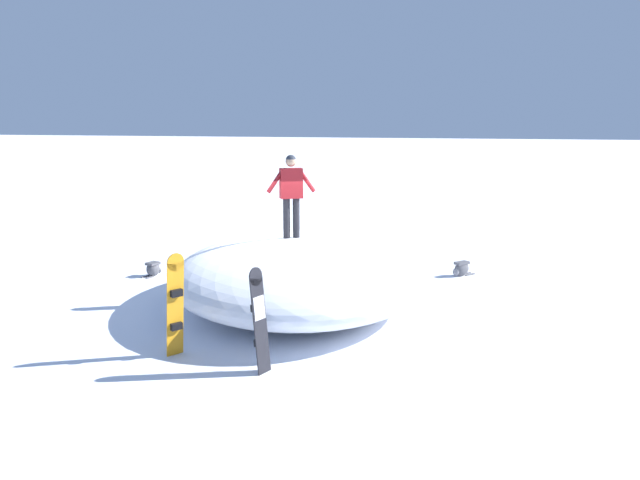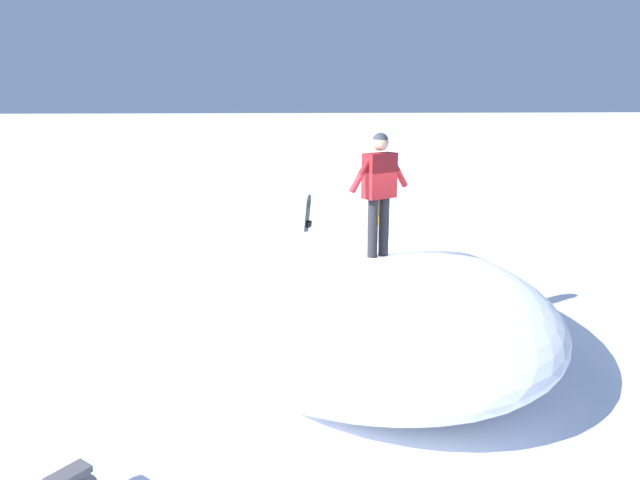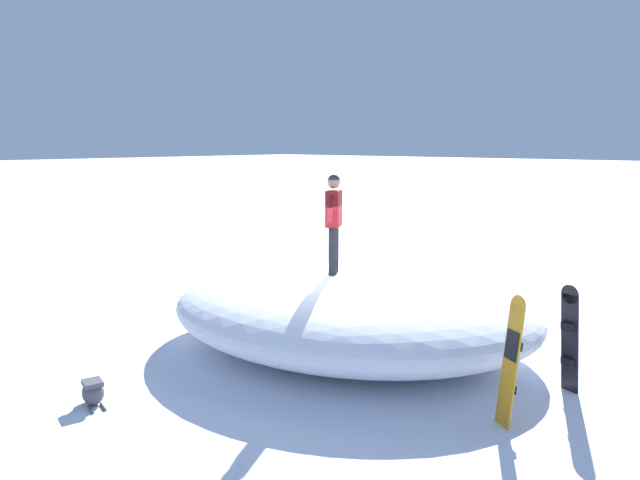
# 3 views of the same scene
# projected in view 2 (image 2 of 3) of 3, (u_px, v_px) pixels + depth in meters

# --- Properties ---
(ground) EXTENTS (240.00, 240.00, 0.00)m
(ground) POSITION_uv_depth(u_px,v_px,m) (382.00, 338.00, 8.58)
(ground) COLOR white
(snow_mound) EXTENTS (6.50, 7.48, 1.34)m
(snow_mound) POSITION_uv_depth(u_px,v_px,m) (355.00, 298.00, 8.30)
(snow_mound) COLOR white
(snow_mound) RESTS_ON ground
(snowboarder_standing) EXTENTS (0.92, 0.59, 1.68)m
(snowboarder_standing) POSITION_uv_depth(u_px,v_px,m) (379.00, 184.00, 7.78)
(snowboarder_standing) COLOR black
(snowboarder_standing) RESTS_ON snow_mound
(snowboard_primary_upright) EXTENTS (0.25, 0.32, 1.60)m
(snowboard_primary_upright) POSITION_uv_depth(u_px,v_px,m) (307.00, 232.00, 11.67)
(snowboard_primary_upright) COLOR black
(snowboard_primary_upright) RESTS_ON ground
(snowboard_secondary_upright) EXTENTS (0.30, 0.34, 1.69)m
(snowboard_secondary_upright) POSITION_uv_depth(u_px,v_px,m) (381.00, 230.00, 11.58)
(snowboard_secondary_upright) COLOR orange
(snowboard_secondary_upright) RESTS_ON ground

